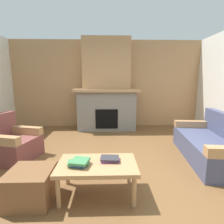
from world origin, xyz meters
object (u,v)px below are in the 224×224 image
object	(u,v)px
armchair	(12,144)
coffee_table	(97,167)
fireplace	(107,91)
couch	(212,145)
ottoman	(31,186)

from	to	relation	value
armchair	coffee_table	distance (m)	2.00
fireplace	couch	xyz separation A→B (m)	(1.97, -2.25, -0.88)
ottoman	armchair	bearing A→B (deg)	125.54
fireplace	armchair	bearing A→B (deg)	-130.06
fireplace	couch	bearing A→B (deg)	-48.76
armchair	coffee_table	size ratio (longest dim) A/B	0.92
armchair	couch	bearing A→B (deg)	-1.95
couch	coffee_table	xyz separation A→B (m)	(-2.09, -0.98, 0.09)
couch	coffee_table	size ratio (longest dim) A/B	1.89
couch	coffee_table	distance (m)	2.31
couch	ottoman	xyz separation A→B (m)	(-2.89, -1.09, -0.09)
fireplace	ottoman	bearing A→B (deg)	-105.37
couch	armchair	bearing A→B (deg)	178.05
couch	armchair	world-z (taller)	same
fireplace	ottoman	distance (m)	3.59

